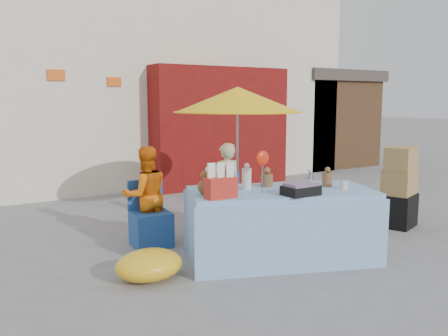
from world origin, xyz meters
TOP-DOWN VIEW (x-y plane):
  - ground at (0.00, 0.00)m, footprint 80.00×80.00m
  - backdrop at (0.52, 7.52)m, footprint 14.00×8.00m
  - market_table at (0.20, -0.39)m, footprint 2.43×1.75m
  - chair_left at (-0.90, 0.93)m, footprint 0.52×0.51m
  - chair_right at (0.35, 0.93)m, footprint 0.52×0.51m
  - vendor_orange at (-0.90, 1.07)m, footprint 0.67×0.55m
  - vendor_beige at (0.35, 1.07)m, footprint 0.49×0.35m
  - umbrella at (0.65, 1.22)m, footprint 1.90×1.90m
  - box_stack at (2.65, -0.16)m, footprint 0.66×0.60m
  - tarp_bundle at (-1.40, -0.17)m, footprint 0.86×0.76m

SIDE VIEW (x-z plane):
  - ground at x=0.00m, z-range 0.00..0.00m
  - tarp_bundle at x=-1.40m, z-range 0.00..0.33m
  - chair_left at x=-0.90m, z-range -0.17..0.68m
  - chair_right at x=0.35m, z-range -0.17..0.68m
  - market_table at x=0.20m, z-range -0.23..1.10m
  - box_stack at x=2.65m, z-range -0.05..1.16m
  - vendor_beige at x=0.35m, z-range 0.00..1.29m
  - vendor_orange at x=-0.90m, z-range 0.00..1.30m
  - umbrella at x=0.65m, z-range 0.85..2.94m
  - backdrop at x=0.52m, z-range -0.80..7.00m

